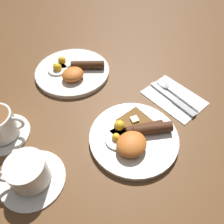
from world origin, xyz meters
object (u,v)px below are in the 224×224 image
at_px(breakfast_plate_far, 73,71).
at_px(knife, 174,100).
at_px(teacup_near, 29,174).
at_px(spoon, 167,87).
at_px(breakfast_plate_near, 134,136).

relative_size(breakfast_plate_far, knife, 1.44).
bearing_deg(knife, breakfast_plate_far, 30.26).
bearing_deg(teacup_near, breakfast_plate_far, 40.63).
height_order(teacup_near, knife, teacup_near).
bearing_deg(spoon, breakfast_plate_far, 38.92).
relative_size(teacup_near, knife, 0.86).
height_order(breakfast_plate_far, knife, breakfast_plate_far).
xyz_separation_m(breakfast_plate_far, teacup_near, (-0.30, -0.25, 0.02)).
bearing_deg(knife, spoon, -23.55).
xyz_separation_m(knife, spoon, (0.03, 0.05, 0.00)).
bearing_deg(breakfast_plate_near, spoon, 16.80).
bearing_deg(teacup_near, breakfast_plate_near, -17.24).
xyz_separation_m(teacup_near, spoon, (0.48, -0.01, -0.02)).
relative_size(breakfast_plate_near, breakfast_plate_far, 0.93).
bearing_deg(spoon, teacup_near, 92.75).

